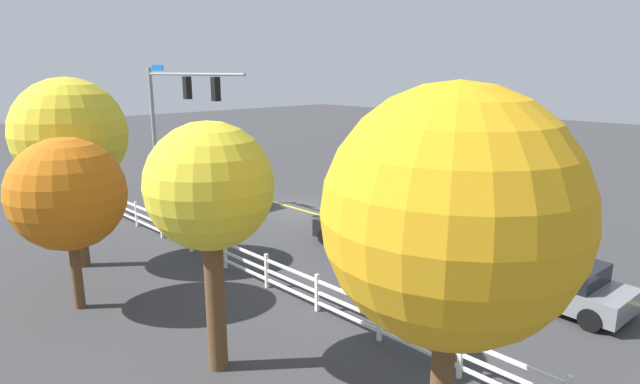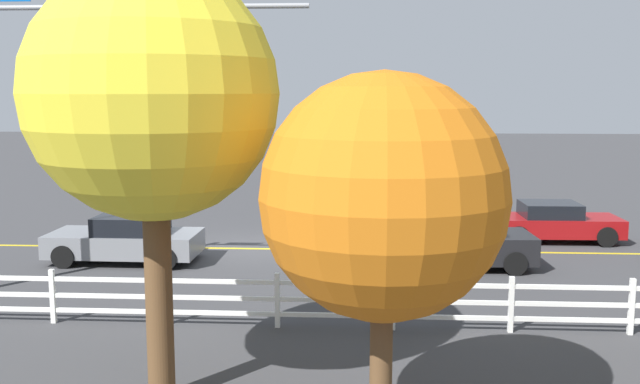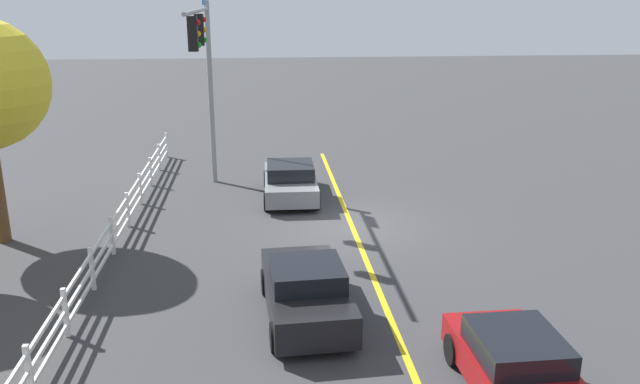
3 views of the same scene
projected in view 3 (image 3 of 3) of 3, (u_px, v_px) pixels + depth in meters
name	position (u px, v px, depth m)	size (l,w,h in m)	color
ground_plane	(351.00, 225.00, 21.09)	(120.00, 120.00, 0.00)	#38383A
lane_center_stripe	(372.00, 275.00, 17.28)	(28.00, 0.16, 0.01)	gold
signal_assembly	(204.00, 60.00, 22.31)	(8.02, 0.38, 7.16)	gray
car_0	(290.00, 181.00, 23.74)	(4.23, 2.01, 1.36)	slate
car_1	(306.00, 291.00, 14.84)	(4.17, 2.09, 1.41)	black
car_2	(518.00, 370.00, 11.81)	(4.02, 1.88, 1.26)	maroon
white_rail_fence	(103.00, 250.00, 17.41)	(26.10, 0.10, 1.15)	white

